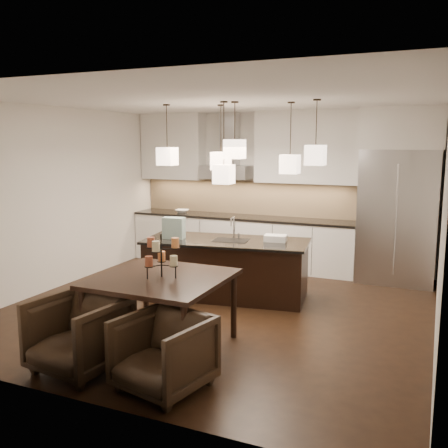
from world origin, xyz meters
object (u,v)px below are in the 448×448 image
at_px(refrigerator, 398,217).
at_px(dining_table, 163,312).
at_px(island_body, 226,269).
at_px(armchair_left, 79,334).
at_px(armchair_right, 163,353).

relative_size(refrigerator, dining_table, 1.58).
height_order(refrigerator, island_body, refrigerator).
bearing_deg(refrigerator, armchair_left, -119.29).
bearing_deg(refrigerator, dining_table, -119.03).
relative_size(dining_table, armchair_left, 1.64).
height_order(island_body, armchair_left, island_body).
bearing_deg(island_body, dining_table, -95.46).
xyz_separation_m(armchair_left, armchair_right, (0.97, -0.00, -0.03)).
relative_size(refrigerator, armchair_left, 2.59).
bearing_deg(island_body, refrigerator, 30.63).
distance_m(island_body, dining_table, 2.02).
distance_m(refrigerator, island_body, 2.94).
distance_m(dining_table, armchair_right, 0.95).
bearing_deg(refrigerator, armchair_right, -109.39).
bearing_deg(armchair_left, refrigerator, 68.61).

